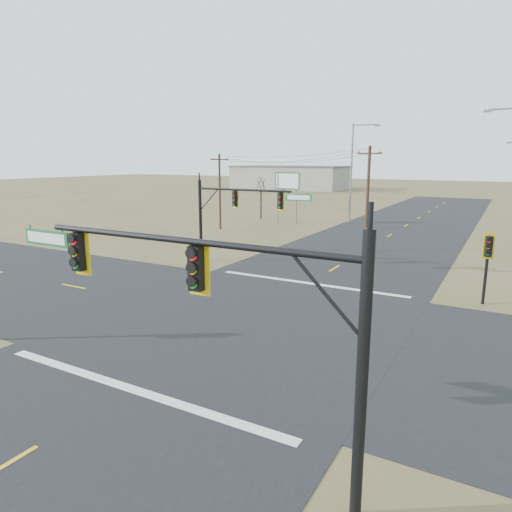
{
  "coord_description": "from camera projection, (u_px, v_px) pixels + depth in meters",
  "views": [
    {
      "loc": [
        10.27,
        -17.51,
        7.44
      ],
      "look_at": [
        -0.1,
        1.0,
        2.93
      ],
      "focal_mm": 32.0,
      "sensor_mm": 36.0,
      "label": 1
    }
  ],
  "objects": [
    {
      "name": "road_ew",
      "position": [
        247.0,
        321.0,
        21.39
      ],
      "size": [
        160.0,
        14.0,
        0.02
      ],
      "primitive_type": "cube",
      "color": "black",
      "rests_on": "ground"
    },
    {
      "name": "mast_arm_near",
      "position": [
        196.0,
        286.0,
        10.69
      ],
      "size": [
        10.32,
        0.43,
        6.18
      ],
      "rotation": [
        0.0,
        0.0,
        0.06
      ],
      "color": "black",
      "rests_on": "ground"
    },
    {
      "name": "bare_tree_a",
      "position": [
        261.0,
        183.0,
        57.09
      ],
      "size": [
        3.11,
        3.11,
        5.76
      ],
      "rotation": [
        0.0,
        0.0,
        -0.42
      ],
      "color": "black",
      "rests_on": "ground"
    },
    {
      "name": "pedestal_signal_ne",
      "position": [
        488.0,
        252.0,
        23.2
      ],
      "size": [
        0.67,
        0.58,
        3.81
      ],
      "rotation": [
        0.0,
        0.0,
        0.37
      ],
      "color": "black",
      "rests_on": "ground"
    },
    {
      "name": "utility_pole_near",
      "position": [
        367.0,
        197.0,
        36.75
      ],
      "size": [
        2.07,
        0.41,
        8.49
      ],
      "rotation": [
        0.0,
        0.0,
        -0.14
      ],
      "color": "#40291B",
      "rests_on": "ground"
    },
    {
      "name": "road_ns",
      "position": [
        247.0,
        321.0,
        21.39
      ],
      "size": [
        14.0,
        160.0,
        0.02
      ],
      "primitive_type": "cube",
      "color": "black",
      "rests_on": "ground"
    },
    {
      "name": "streetlight_c",
      "position": [
        353.0,
        168.0,
        52.68
      ],
      "size": [
        3.2,
        0.47,
        11.42
      ],
      "rotation": [
        0.0,
        0.0,
        0.32
      ],
      "color": "gray",
      "rests_on": "ground"
    },
    {
      "name": "warehouse_left",
      "position": [
        290.0,
        178.0,
        116.75
      ],
      "size": [
        28.0,
        14.0,
        5.5
      ],
      "primitive_type": "cube",
      "color": "#9F9A8D",
      "rests_on": "ground"
    },
    {
      "name": "utility_pole_far",
      "position": [
        220.0,
        190.0,
        48.69
      ],
      "size": [
        1.87,
        0.82,
        8.01
      ],
      "rotation": [
        0.0,
        0.0,
        0.37
      ],
      "color": "#40291B",
      "rests_on": "ground"
    },
    {
      "name": "ground",
      "position": [
        247.0,
        321.0,
        21.4
      ],
      "size": [
        320.0,
        320.0,
        0.0
      ],
      "primitive_type": "plane",
      "color": "brown",
      "rests_on": "ground"
    },
    {
      "name": "stop_bar_near",
      "position": [
        132.0,
        389.0,
        14.99
      ],
      "size": [
        12.0,
        0.4,
        0.01
      ],
      "primitive_type": "cube",
      "color": "silver",
      "rests_on": "road_ns"
    },
    {
      "name": "bare_tree_b",
      "position": [
        284.0,
        179.0,
        65.84
      ],
      "size": [
        2.39,
        2.39,
        5.73
      ],
      "rotation": [
        0.0,
        0.0,
        0.07
      ],
      "color": "black",
      "rests_on": "ground"
    },
    {
      "name": "highway_sign",
      "position": [
        287.0,
        187.0,
        52.92
      ],
      "size": [
        3.19,
        0.18,
        5.98
      ],
      "rotation": [
        0.0,
        0.0,
        -0.03
      ],
      "color": "gray",
      "rests_on": "ground"
    },
    {
      "name": "stop_bar_far",
      "position": [
        309.0,
        283.0,
        27.79
      ],
      "size": [
        12.0,
        0.4,
        0.01
      ],
      "primitive_type": "cube",
      "color": "silver",
      "rests_on": "road_ns"
    },
    {
      "name": "mast_arm_far",
      "position": [
        239.0,
        205.0,
        31.53
      ],
      "size": [
        8.82,
        0.58,
        5.99
      ],
      "rotation": [
        0.0,
        0.0,
        -0.38
      ],
      "color": "black",
      "rests_on": "ground"
    }
  ]
}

